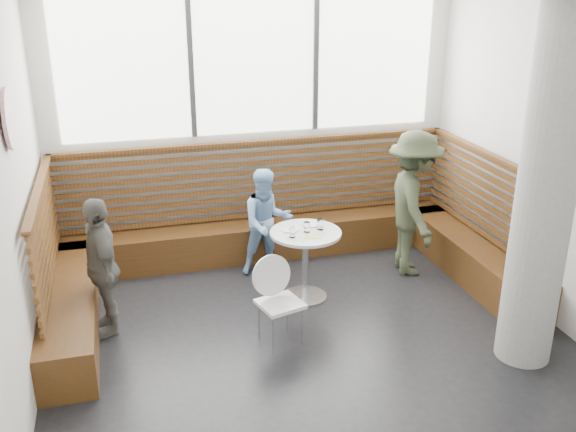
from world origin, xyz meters
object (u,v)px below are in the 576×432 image
object	(u,v)px
concrete_column	(545,195)
cafe_table	(305,251)
child_left	(101,266)
child_back	(267,222)
cafe_chair	(278,293)
adult_man	(413,204)

from	to	relation	value
concrete_column	cafe_table	distance (m)	2.54
child_left	cafe_table	bearing A→B (deg)	82.27
cafe_table	concrete_column	bearing A→B (deg)	-44.64
concrete_column	child_back	distance (m)	3.19
cafe_table	child_left	xyz separation A→B (m)	(-2.11, -0.12, 0.14)
cafe_table	cafe_chair	xyz separation A→B (m)	(-0.49, -0.74, -0.07)
concrete_column	adult_man	world-z (taller)	concrete_column
adult_man	child_back	size ratio (longest dim) A/B	1.35
child_back	cafe_table	bearing A→B (deg)	-74.27
cafe_chair	child_back	distance (m)	1.53
child_back	child_left	distance (m)	2.07
concrete_column	adult_man	xyz separation A→B (m)	(-0.24, 1.95, -0.74)
concrete_column	adult_man	size ratio (longest dim) A/B	1.86
child_back	concrete_column	bearing A→B (deg)	-53.66
concrete_column	adult_man	distance (m)	2.10
concrete_column	cafe_chair	world-z (taller)	concrete_column
adult_man	child_left	xyz separation A→B (m)	(-3.52, -0.45, -0.16)
adult_man	child_back	bearing A→B (deg)	85.60
concrete_column	child_left	world-z (taller)	concrete_column
concrete_column	cafe_table	size ratio (longest dim) A/B	4.05
cafe_chair	child_left	size ratio (longest dim) A/B	0.61
adult_man	cafe_table	bearing A→B (deg)	113.30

